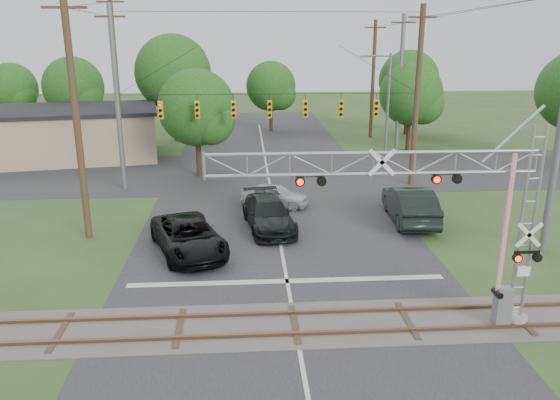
{
  "coord_description": "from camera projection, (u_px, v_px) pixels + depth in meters",
  "views": [
    {
      "loc": [
        -1.63,
        -14.84,
        9.78
      ],
      "look_at": [
        -0.16,
        7.5,
        2.9
      ],
      "focal_mm": 35.0,
      "sensor_mm": 36.0,
      "label": 1
    }
  ],
  "objects": [
    {
      "name": "road_cross",
      "position": [
        267.0,
        172.0,
        40.01
      ],
      "size": [
        90.0,
        12.0,
        0.02
      ],
      "primitive_type": "cube",
      "color": "#27272A",
      "rests_on": "ground"
    },
    {
      "name": "car_dark",
      "position": [
        269.0,
        214.0,
        28.25
      ],
      "size": [
        2.95,
        5.68,
        1.57
      ],
      "primitive_type": "imported",
      "rotation": [
        0.0,
        0.0,
        0.14
      ],
      "color": "black",
      "rests_on": "ground"
    },
    {
      "name": "commercial_building",
      "position": [
        47.0,
        134.0,
        43.68
      ],
      "size": [
        18.48,
        11.63,
        4.02
      ],
      "rotation": [
        0.0,
        0.0,
        0.17
      ],
      "color": "tan",
      "rests_on": "ground"
    },
    {
      "name": "treeline",
      "position": [
        270.0,
        86.0,
        48.16
      ],
      "size": [
        53.79,
        23.47,
        9.75
      ],
      "color": "#322417",
      "rests_on": "ground"
    },
    {
      "name": "traffic_signal_span",
      "position": [
        283.0,
        101.0,
        34.61
      ],
      "size": [
        19.34,
        0.36,
        11.5
      ],
      "color": "slate",
      "rests_on": "ground"
    },
    {
      "name": "suv_dark",
      "position": [
        410.0,
        204.0,
        29.35
      ],
      "size": [
        2.37,
        5.9,
        1.91
      ],
      "primitive_type": "imported",
      "rotation": [
        0.0,
        0.0,
        3.08
      ],
      "color": "black",
      "rests_on": "ground"
    },
    {
      "name": "road_main",
      "position": [
        280.0,
        241.0,
        26.66
      ],
      "size": [
        14.0,
        90.0,
        0.02
      ],
      "primitive_type": "cube",
      "color": "#27272A",
      "rests_on": "ground"
    },
    {
      "name": "streetlight",
      "position": [
        386.0,
        106.0,
        39.28
      ],
      "size": [
        2.24,
        0.23,
        8.41
      ],
      "color": "slate",
      "rests_on": "ground"
    },
    {
      "name": "railroad_track",
      "position": [
        295.0,
        325.0,
        19.02
      ],
      "size": [
        90.0,
        3.2,
        0.17
      ],
      "color": "#4F4A45",
      "rests_on": "ground"
    },
    {
      "name": "sedan_silver",
      "position": [
        275.0,
        195.0,
        31.94
      ],
      "size": [
        4.24,
        2.79,
        1.34
      ],
      "primitive_type": "imported",
      "rotation": [
        0.0,
        0.0,
        1.24
      ],
      "color": "#B0B5B9",
      "rests_on": "ground"
    },
    {
      "name": "ground",
      "position": [
        301.0,
        358.0,
        17.13
      ],
      "size": [
        160.0,
        160.0,
        0.0
      ],
      "primitive_type": "plane",
      "color": "#304620",
      "rests_on": "ground"
    },
    {
      "name": "pickup_black",
      "position": [
        188.0,
        236.0,
        25.11
      ],
      "size": [
        4.4,
        6.28,
        1.59
      ],
      "primitive_type": "imported",
      "rotation": [
        0.0,
        0.0,
        0.34
      ],
      "color": "black",
      "rests_on": "ground"
    },
    {
      "name": "crossing_gantry",
      "position": [
        434.0,
        207.0,
        17.69
      ],
      "size": [
        11.13,
        0.89,
        7.0
      ],
      "color": "gray",
      "rests_on": "ground"
    },
    {
      "name": "utility_poles",
      "position": [
        303.0,
        91.0,
        37.22
      ],
      "size": [
        25.47,
        29.41,
        12.64
      ],
      "color": "#3A2D1B",
      "rests_on": "ground"
    }
  ]
}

